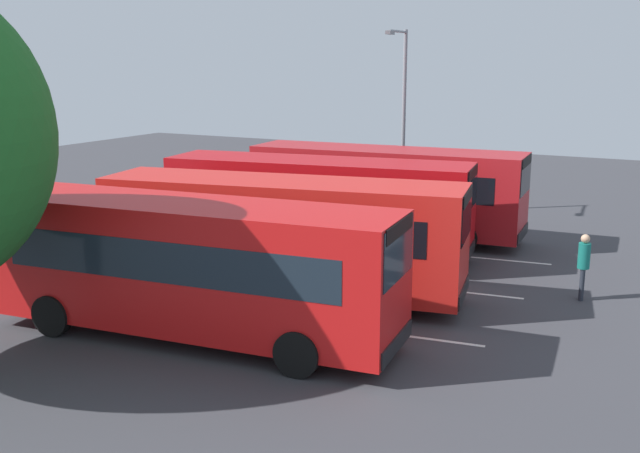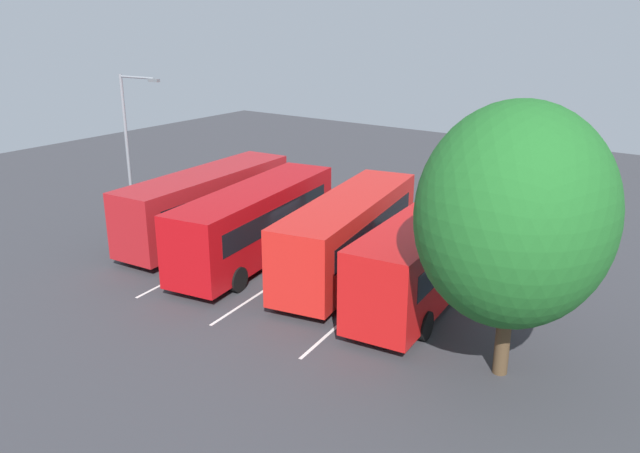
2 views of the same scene
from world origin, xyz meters
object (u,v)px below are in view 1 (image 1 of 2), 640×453
(bus_far_right, at_px, (386,189))
(bus_center_right, at_px, (319,204))
(pedestrian, at_px, (584,261))
(bus_center_left, at_px, (283,233))
(bus_far_left, at_px, (192,265))
(street_lamp, at_px, (402,110))

(bus_far_right, bearing_deg, bus_center_right, -106.49)
(pedestrian, bearing_deg, bus_center_left, 16.42)
(bus_far_left, distance_m, pedestrian, 10.39)
(bus_center_right, relative_size, bus_far_right, 1.01)
(bus_center_right, distance_m, street_lamp, 8.05)
(street_lamp, bearing_deg, bus_center_right, -3.59)
(bus_far_right, distance_m, street_lamp, 4.79)
(bus_center_right, bearing_deg, street_lamp, 82.65)
(bus_far_left, height_order, bus_center_right, same)
(bus_center_right, bearing_deg, bus_far_left, -92.94)
(bus_far_left, distance_m, bus_far_right, 11.42)
(bus_far_right, relative_size, pedestrian, 5.50)
(bus_center_left, xyz_separation_m, bus_center_right, (-1.02, 4.04, 0.00))
(bus_center_left, distance_m, bus_far_right, 7.75)
(bus_center_right, bearing_deg, bus_center_left, -84.45)
(bus_center_left, xyz_separation_m, bus_far_right, (-0.21, 7.75, 0.00))
(bus_center_left, xyz_separation_m, street_lamp, (-1.20, 11.68, 2.55))
(bus_center_left, height_order, street_lamp, street_lamp)
(bus_far_left, xyz_separation_m, bus_center_left, (0.25, 3.67, 0.00))
(bus_far_left, relative_size, pedestrian, 5.52)
(bus_far_left, relative_size, bus_center_left, 0.99)
(street_lamp, bearing_deg, pedestrian, 40.94)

